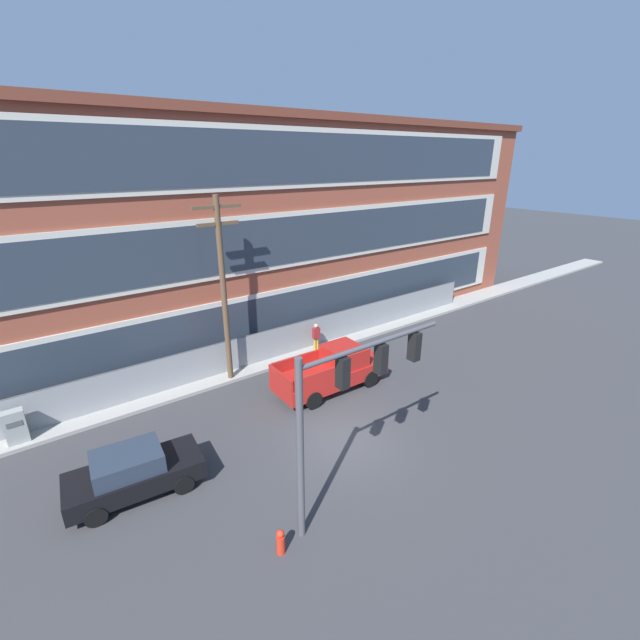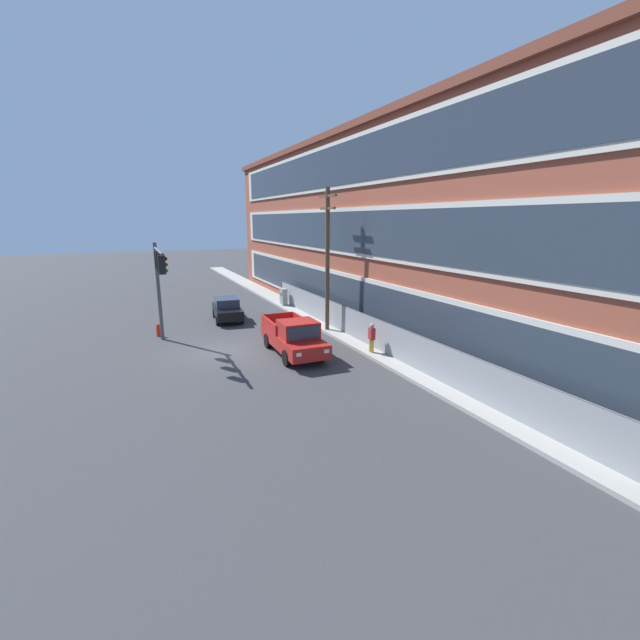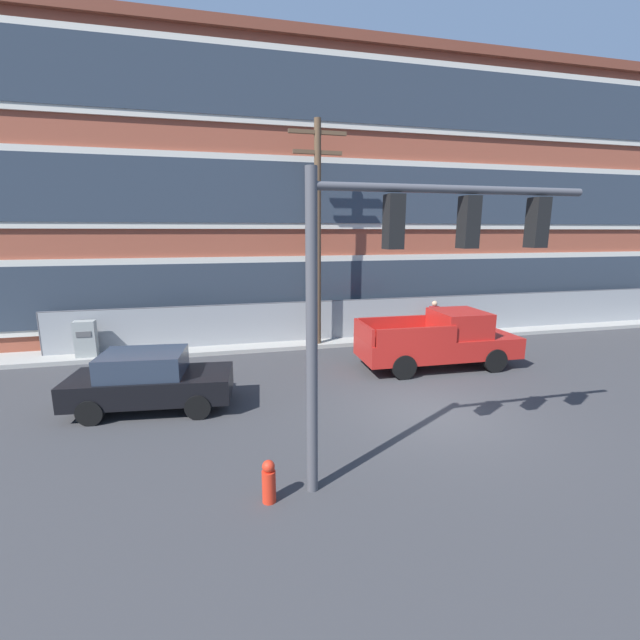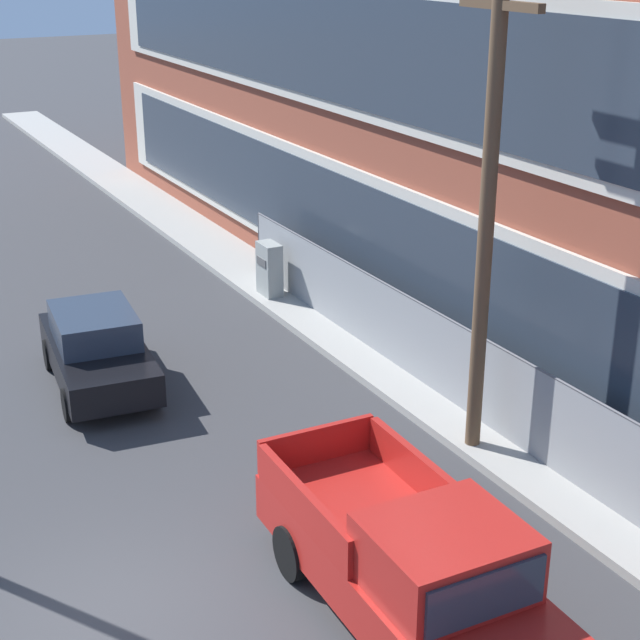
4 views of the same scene
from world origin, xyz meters
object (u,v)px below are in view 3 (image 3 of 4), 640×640
object	(u,v)px
traffic_signal_mast	(406,262)
fire_hydrant	(269,482)
pickup_truck_red	(441,341)
utility_pole_near_corner	(318,227)
sedan_black	(150,380)
pedestrian_near_cabinet	(434,317)
electrical_cabinet	(86,341)

from	to	relation	value
traffic_signal_mast	fire_hydrant	size ratio (longest dim) A/B	7.21
pickup_truck_red	utility_pole_near_corner	size ratio (longest dim) A/B	0.63
sedan_black	pedestrian_near_cabinet	xyz separation A→B (m)	(10.95, 5.08, 0.18)
pickup_truck_red	sedan_black	size ratio (longest dim) A/B	1.30
traffic_signal_mast	pickup_truck_red	bearing A→B (deg)	54.90
pickup_truck_red	utility_pole_near_corner	xyz separation A→B (m)	(-3.51, 3.55, 3.84)
pedestrian_near_cabinet	pickup_truck_red	bearing A→B (deg)	-115.15
sedan_black	utility_pole_near_corner	xyz separation A→B (m)	(5.74, 5.00, 3.98)
electrical_cabinet	fire_hydrant	xyz separation A→B (m)	(5.38, -9.87, -0.36)
sedan_black	electrical_cabinet	world-z (taller)	sedan_black
sedan_black	electrical_cabinet	size ratio (longest dim) A/B	2.88
pickup_truck_red	electrical_cabinet	distance (m)	12.64
pedestrian_near_cabinet	fire_hydrant	xyz separation A→B (m)	(-8.41, -9.81, -0.59)
traffic_signal_mast	electrical_cabinet	world-z (taller)	traffic_signal_mast
pickup_truck_red	utility_pole_near_corner	world-z (taller)	utility_pole_near_corner
pickup_truck_red	fire_hydrant	world-z (taller)	pickup_truck_red
pickup_truck_red	fire_hydrant	size ratio (longest dim) A/B	7.08
electrical_cabinet	pedestrian_near_cabinet	xyz separation A→B (m)	(13.79, -0.06, 0.24)
sedan_black	fire_hydrant	size ratio (longest dim) A/B	5.46
sedan_black	electrical_cabinet	bearing A→B (deg)	118.91
pedestrian_near_cabinet	sedan_black	bearing A→B (deg)	-155.09
electrical_cabinet	pickup_truck_red	bearing A→B (deg)	-17.00
sedan_black	fire_hydrant	bearing A→B (deg)	-61.79
traffic_signal_mast	pedestrian_near_cabinet	size ratio (longest dim) A/B	3.33
utility_pole_near_corner	pedestrian_near_cabinet	bearing A→B (deg)	0.95
utility_pole_near_corner	sedan_black	bearing A→B (deg)	-138.93
traffic_signal_mast	electrical_cabinet	xyz separation A→B (m)	(-7.86, 9.70, -3.36)
utility_pole_near_corner	fire_hydrant	size ratio (longest dim) A/B	11.16
traffic_signal_mast	electrical_cabinet	distance (m)	12.93
traffic_signal_mast	pedestrian_near_cabinet	xyz separation A→B (m)	(5.92, 9.64, -3.13)
electrical_cabinet	fire_hydrant	bearing A→B (deg)	-61.43
traffic_signal_mast	sedan_black	world-z (taller)	traffic_signal_mast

